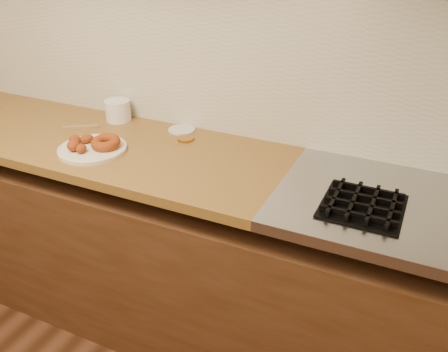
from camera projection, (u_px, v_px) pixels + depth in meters
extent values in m
cube|color=#B4A88D|center=(198.00, 25.00, 1.94)|extent=(4.00, 0.02, 2.70)
cube|color=#563320|center=(172.00, 255.00, 2.15)|extent=(3.60, 0.60, 0.77)
cube|color=olive|center=(43.00, 131.00, 2.16)|extent=(2.30, 0.62, 0.04)
cube|color=beige|center=(198.00, 62.00, 2.01)|extent=(3.60, 0.02, 0.60)
cube|color=black|center=(363.00, 206.00, 1.55)|extent=(0.26, 0.26, 0.01)
cube|color=black|center=(336.00, 196.00, 1.57)|extent=(0.01, 0.24, 0.02)
cube|color=black|center=(358.00, 216.00, 1.47)|extent=(0.24, 0.01, 0.02)
cube|color=black|center=(354.00, 200.00, 1.55)|extent=(0.01, 0.24, 0.02)
cube|color=black|center=(361.00, 207.00, 1.52)|extent=(0.24, 0.01, 0.02)
cube|color=black|center=(373.00, 204.00, 1.53)|extent=(0.01, 0.24, 0.02)
cube|color=black|center=(365.00, 198.00, 1.56)|extent=(0.24, 0.01, 0.02)
cube|color=black|center=(392.00, 209.00, 1.51)|extent=(0.01, 0.24, 0.02)
cube|color=black|center=(368.00, 190.00, 1.61)|extent=(0.24, 0.01, 0.02)
cylinder|color=silver|center=(92.00, 149.00, 1.92)|extent=(0.28, 0.28, 0.02)
torus|color=#993C0E|center=(106.00, 142.00, 1.91)|extent=(0.13, 0.13, 0.05)
ellipsoid|color=#993C0E|center=(86.00, 139.00, 1.95)|extent=(0.07, 0.07, 0.03)
ellipsoid|color=#993C0E|center=(75.00, 140.00, 1.93)|extent=(0.06, 0.06, 0.04)
ellipsoid|color=#993C0E|center=(74.00, 145.00, 1.88)|extent=(0.07, 0.07, 0.05)
ellipsoid|color=#993C0E|center=(81.00, 149.00, 1.87)|extent=(0.04, 0.05, 0.04)
cylinder|color=white|center=(118.00, 110.00, 2.20)|extent=(0.15, 0.15, 0.10)
cylinder|color=silver|center=(182.00, 130.00, 2.11)|extent=(0.15, 0.15, 0.01)
cylinder|color=#B97A2D|center=(186.00, 139.00, 2.02)|extent=(0.09, 0.09, 0.01)
cube|color=olive|center=(81.00, 127.00, 2.13)|extent=(0.14, 0.10, 0.01)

